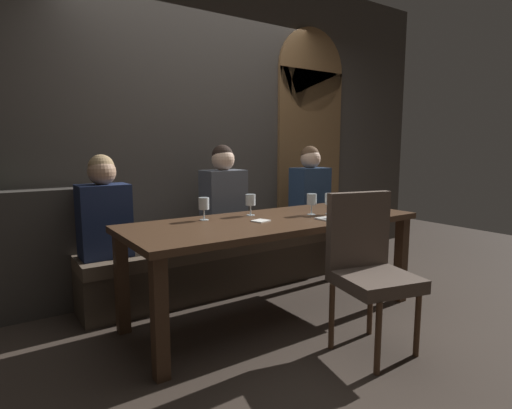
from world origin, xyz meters
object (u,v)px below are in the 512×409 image
(wine_glass_center_front, at_px, (360,199))
(diner_far_end, at_px, (310,189))
(diner_bearded, at_px, (223,195))
(dining_table, at_px, (275,230))
(dessert_plate, at_px, (333,218))
(wine_glass_far_right, at_px, (312,200))
(wine_glass_near_right, at_px, (251,200))
(chair_near_side, at_px, (368,261))
(wine_glass_end_left, at_px, (330,199))
(diner_redhead, at_px, (104,209))
(banquette_bench, at_px, (227,264))
(wine_glass_far_left, at_px, (204,205))

(wine_glass_center_front, bearing_deg, diner_far_end, 74.59)
(diner_far_end, bearing_deg, diner_bearded, 179.46)
(dining_table, relative_size, diner_far_end, 2.67)
(wine_glass_center_front, xyz_separation_m, dessert_plate, (-0.41, -0.11, -0.10))
(dining_table, distance_m, wine_glass_far_right, 0.40)
(dessert_plate, bearing_deg, wine_glass_center_front, 15.35)
(dining_table, distance_m, wine_glass_near_right, 0.31)
(chair_near_side, relative_size, wine_glass_far_right, 5.98)
(wine_glass_end_left, bearing_deg, wine_glass_far_right, 154.82)
(dining_table, xyz_separation_m, diner_redhead, (-1.03, 0.72, 0.16))
(dining_table, xyz_separation_m, banquette_bench, (0.00, 0.70, -0.42))
(banquette_bench, xyz_separation_m, wine_glass_center_front, (0.74, -0.85, 0.62))
(wine_glass_center_front, bearing_deg, chair_near_side, -134.24)
(wine_glass_near_right, distance_m, wine_glass_center_front, 0.89)
(dining_table, relative_size, banquette_bench, 0.88)
(wine_glass_end_left, xyz_separation_m, wine_glass_center_front, (0.26, -0.08, -0.00))
(banquette_bench, relative_size, wine_glass_center_front, 15.24)
(chair_near_side, bearing_deg, diner_bearded, 97.94)
(diner_redhead, bearing_deg, wine_glass_far_right, -28.13)
(chair_near_side, relative_size, wine_glass_near_right, 5.98)
(banquette_bench, xyz_separation_m, diner_far_end, (0.98, 0.02, 0.61))
(wine_glass_far_right, height_order, wine_glass_center_front, same)
(dining_table, xyz_separation_m, wine_glass_far_left, (-0.46, 0.24, 0.20))
(diner_redhead, xyz_separation_m, diner_bearded, (1.02, 0.01, 0.04))
(banquette_bench, xyz_separation_m, wine_glass_near_right, (-0.07, -0.48, 0.63))
(diner_bearded, bearing_deg, dessert_plate, -70.63)
(wine_glass_center_front, bearing_deg, wine_glass_far_left, 161.81)
(banquette_bench, height_order, diner_far_end, diner_far_end)
(wine_glass_near_right, bearing_deg, wine_glass_far_right, -30.28)
(chair_near_side, relative_size, wine_glass_far_left, 5.98)
(banquette_bench, distance_m, wine_glass_far_left, 0.90)
(dining_table, relative_size, diner_bearded, 2.64)
(diner_bearded, height_order, diner_far_end, diner_bearded)
(wine_glass_near_right, bearing_deg, dessert_plate, -50.89)
(banquette_bench, distance_m, wine_glass_end_left, 1.11)
(wine_glass_far_right, bearing_deg, diner_bearded, 115.94)
(chair_near_side, relative_size, wine_glass_end_left, 5.98)
(wine_glass_end_left, xyz_separation_m, wine_glass_far_left, (-0.93, 0.32, -0.00))
(chair_near_side, distance_m, diner_redhead, 1.90)
(wine_glass_center_front, distance_m, wine_glass_far_left, 1.26)
(diner_redhead, xyz_separation_m, diner_far_end, (2.01, -0.00, 0.03))
(diner_far_end, xyz_separation_m, wine_glass_near_right, (-1.04, -0.50, 0.02))
(wine_glass_end_left, bearing_deg, diner_bearded, 121.50)
(diner_redhead, bearing_deg, dining_table, -34.85)
(wine_glass_far_left, relative_size, dessert_plate, 0.86)
(banquette_bench, distance_m, diner_far_end, 1.15)
(wine_glass_near_right, xyz_separation_m, wine_glass_center_front, (0.80, -0.38, -0.00))
(dessert_plate, bearing_deg, banquette_bench, 108.92)
(diner_bearded, bearing_deg, wine_glass_near_right, -95.38)
(wine_glass_end_left, distance_m, wine_glass_far_left, 0.98)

